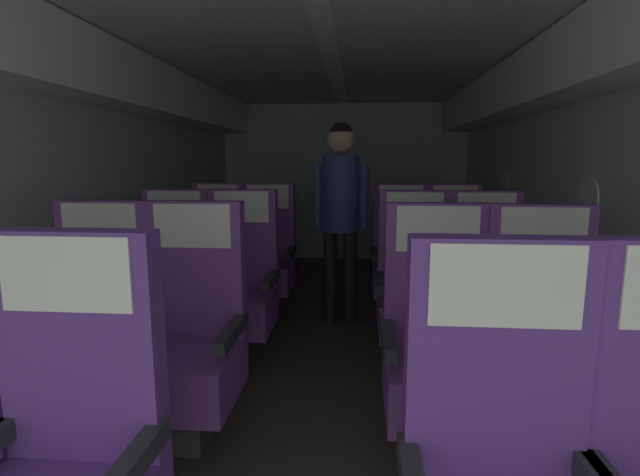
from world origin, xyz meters
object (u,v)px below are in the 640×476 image
at_px(seat_c_right_aisle, 485,295).
at_px(seat_b_right_window, 436,353).
at_px(seat_b_left_aisle, 190,344).
at_px(seat_d_left_window, 217,259).
at_px(seat_d_right_aisle, 454,263).
at_px(seat_d_right_window, 400,262).
at_px(seat_b_right_aisle, 542,358).
at_px(seat_c_right_window, 414,293).
at_px(seat_b_left_window, 97,341).
at_px(flight_attendant, 341,202).
at_px(seat_c_left_aisle, 240,289).
at_px(seat_c_left_window, 173,288).
at_px(seat_d_left_aisle, 267,260).

bearing_deg(seat_c_right_aisle, seat_b_right_window, -115.72).
bearing_deg(seat_b_left_aisle, seat_d_left_window, 103.68).
xyz_separation_m(seat_d_right_aisle, seat_d_right_window, (-0.44, 0.00, 0.00)).
bearing_deg(seat_b_right_aisle, seat_d_left_window, 136.58).
relative_size(seat_c_right_aisle, seat_d_left_window, 1.00).
xyz_separation_m(seat_b_right_aisle, seat_c_right_window, (-0.43, 0.94, 0.00)).
bearing_deg(seat_b_right_window, seat_b_left_window, 179.75).
xyz_separation_m(seat_c_right_aisle, flight_attendant, (-0.93, 0.75, 0.50)).
bearing_deg(seat_c_right_aisle, seat_b_right_aisle, -90.79).
height_order(seat_b_left_window, seat_d_left_window, same).
xyz_separation_m(seat_c_right_window, seat_d_right_window, (-0.01, 0.91, 0.00)).
relative_size(seat_b_right_aisle, seat_c_left_aisle, 1.00).
bearing_deg(seat_c_left_window, seat_d_left_aisle, 64.27).
xyz_separation_m(seat_b_left_window, seat_d_left_window, (-0.01, 1.85, 0.00)).
height_order(seat_b_left_aisle, seat_b_right_aisle, same).
height_order(seat_c_left_window, seat_d_left_aisle, same).
distance_m(seat_b_left_window, seat_d_right_aisle, 2.69).
relative_size(seat_c_left_window, seat_d_right_window, 1.00).
distance_m(seat_c_right_aisle, flight_attendant, 1.30).
bearing_deg(seat_d_right_aisle, seat_c_left_aisle, -149.29).
relative_size(seat_c_left_window, seat_d_left_window, 1.00).
bearing_deg(seat_d_right_window, seat_d_right_aisle, -0.40).
height_order(seat_b_right_aisle, seat_c_left_window, same).
relative_size(seat_b_left_window, seat_d_left_window, 1.00).
relative_size(seat_d_right_aisle, flight_attendant, 0.70).
relative_size(seat_c_left_window, seat_c_left_aisle, 1.00).
relative_size(seat_b_right_window, seat_c_right_window, 1.00).
bearing_deg(seat_b_left_window, seat_b_right_aisle, -0.76).
bearing_deg(seat_c_right_window, seat_b_left_aisle, -140.33).
xyz_separation_m(seat_c_left_window, flight_attendant, (1.07, 0.76, 0.50)).
distance_m(seat_c_right_aisle, seat_c_right_window, 0.44).
xyz_separation_m(seat_c_left_aisle, seat_d_left_window, (-0.45, 0.94, 0.00)).
distance_m(seat_b_right_aisle, seat_d_left_window, 2.73).
bearing_deg(seat_b_left_aisle, seat_d_right_aisle, 49.97).
bearing_deg(seat_c_left_aisle, flight_attendant, 51.02).
height_order(seat_b_left_window, seat_b_left_aisle, same).
xyz_separation_m(seat_b_left_aisle, seat_c_left_aisle, (-0.00, 0.91, 0.00)).
distance_m(seat_d_right_aisle, seat_d_right_window, 0.44).
distance_m(seat_b_left_aisle, seat_d_right_window, 2.13).
xyz_separation_m(seat_b_left_aisle, seat_d_right_window, (1.10, 1.83, 0.00)).
xyz_separation_m(seat_b_left_window, seat_b_left_aisle, (0.44, 0.00, 0.00)).
distance_m(seat_c_left_window, seat_d_left_window, 0.93).
xyz_separation_m(seat_b_left_window, seat_d_right_aisle, (1.97, 1.83, 0.00)).
relative_size(seat_b_left_aisle, seat_c_right_aisle, 1.00).
distance_m(seat_b_left_window, seat_d_right_window, 2.39).
bearing_deg(seat_c_right_window, seat_b_left_window, -149.29).
relative_size(seat_c_left_aisle, seat_d_left_aisle, 1.00).
height_order(seat_c_left_aisle, seat_c_right_window, same).
xyz_separation_m(seat_b_left_window, seat_d_right_window, (1.54, 1.83, 0.00)).
relative_size(seat_c_right_window, seat_d_right_aisle, 1.00).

